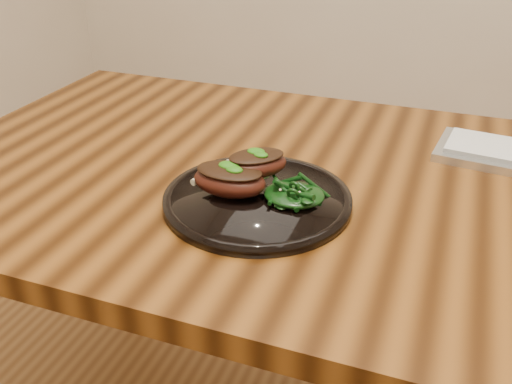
% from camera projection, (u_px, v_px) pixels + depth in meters
% --- Properties ---
extents(desk, '(1.60, 0.80, 0.75)m').
position_uv_depth(desk, '(371.00, 230.00, 0.97)').
color(desk, black).
rests_on(desk, ground).
extents(plate, '(0.29, 0.29, 0.02)m').
position_uv_depth(plate, '(257.00, 199.00, 0.88)').
color(plate, black).
rests_on(plate, desk).
extents(lamb_chop_front, '(0.12, 0.08, 0.05)m').
position_uv_depth(lamb_chop_front, '(229.00, 179.00, 0.87)').
color(lamb_chop_front, '#3B130B').
rests_on(lamb_chop_front, plate).
extents(lamb_chop_back, '(0.12, 0.11, 0.04)m').
position_uv_depth(lamb_chop_back, '(256.00, 163.00, 0.88)').
color(lamb_chop_back, '#3B130B').
rests_on(lamb_chop_back, plate).
extents(herb_smear, '(0.07, 0.04, 0.00)m').
position_uv_depth(herb_smear, '(250.00, 173.00, 0.94)').
color(herb_smear, '#144D08').
rests_on(herb_smear, plate).
extents(greens_heap, '(0.09, 0.09, 0.03)m').
position_uv_depth(greens_heap, '(294.00, 191.00, 0.86)').
color(greens_heap, black).
rests_on(greens_heap, plate).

